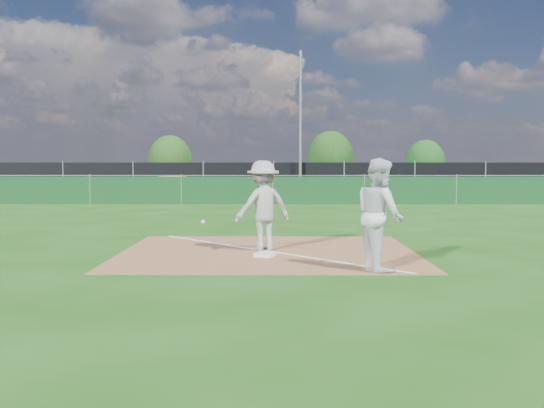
{
  "coord_description": "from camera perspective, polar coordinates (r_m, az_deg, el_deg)",
  "views": [
    {
      "loc": [
        0.18,
        -11.38,
        1.88
      ],
      "look_at": [
        0.08,
        1.0,
        1.0
      ],
      "focal_mm": 40.0,
      "sensor_mm": 36.0,
      "label": 1
    }
  ],
  "objects": [
    {
      "name": "car_right",
      "position": [
        38.49,
        10.34,
        2.29
      ],
      "size": [
        5.36,
        3.2,
        1.46
      ],
      "primitive_type": "imported",
      "rotation": [
        0.0,
        0.0,
        1.33
      ],
      "color": "black",
      "rests_on": "parking_lot"
    },
    {
      "name": "play_at_first",
      "position": [
        12.58,
        -0.85,
        -0.16
      ],
      "size": [
        1.94,
        1.15,
        1.87
      ],
      "color": "#B0AFB2",
      "rests_on": "infield_dirt"
    },
    {
      "name": "black_fence",
      "position": [
        34.39,
        0.16,
        2.43
      ],
      "size": [
        46.0,
        0.04,
        1.8
      ],
      "primitive_type": "cube",
      "color": "black",
      "rests_on": "ground"
    },
    {
      "name": "tree_right",
      "position": [
        46.17,
        14.22,
        3.81
      ],
      "size": [
        2.91,
        2.91,
        3.46
      ],
      "color": "#382316",
      "rests_on": "ground"
    },
    {
      "name": "car_left",
      "position": [
        39.65,
        -8.82,
        2.28
      ],
      "size": [
        4.2,
        2.37,
        1.35
      ],
      "primitive_type": "imported",
      "rotation": [
        0.0,
        0.0,
        1.78
      ],
      "color": "#B7B9C0",
      "rests_on": "parking_lot"
    },
    {
      "name": "green_fence",
      "position": [
        26.41,
        0.07,
        1.28
      ],
      "size": [
        44.0,
        0.05,
        1.2
      ],
      "primitive_type": "cube",
      "color": "#0F3A19",
      "rests_on": "ground"
    },
    {
      "name": "runner",
      "position": [
        10.54,
        10.1,
        -0.97
      ],
      "size": [
        0.95,
        1.09,
        1.93
      ],
      "primitive_type": "imported",
      "rotation": [
        0.0,
        0.0,
        1.83
      ],
      "color": "white",
      "rests_on": "ground"
    },
    {
      "name": "ground",
      "position": [
        21.46,
        -0.02,
        -0.96
      ],
      "size": [
        90.0,
        90.0,
        0.0
      ],
      "primitive_type": "plane",
      "color": "#184E10",
      "rests_on": "ground"
    },
    {
      "name": "first_base",
      "position": [
        11.87,
        -0.66,
        -4.77
      ],
      "size": [
        0.45,
        0.45,
        0.08
      ],
      "primitive_type": "cube",
      "rotation": [
        0.0,
        0.0,
        -0.32
      ],
      "color": "white",
      "rests_on": "infield_dirt"
    },
    {
      "name": "car_mid",
      "position": [
        38.12,
        1.63,
        2.41
      ],
      "size": [
        4.74,
        1.84,
        1.54
      ],
      "primitive_type": "imported",
      "rotation": [
        0.0,
        0.0,
        1.53
      ],
      "color": "black",
      "rests_on": "parking_lot"
    },
    {
      "name": "foul_line",
      "position": [
        12.52,
        -0.38,
        -4.46
      ],
      "size": [
        5.01,
        5.01,
        0.01
      ],
      "primitive_type": "cube",
      "rotation": [
        0.0,
        0.0,
        0.79
      ],
      "color": "white",
      "rests_on": "infield_dirt"
    },
    {
      "name": "infield_dirt",
      "position": [
        12.52,
        -0.38,
        -4.52
      ],
      "size": [
        6.0,
        5.0,
        0.02
      ],
      "primitive_type": "cube",
      "color": "brown",
      "rests_on": "ground"
    },
    {
      "name": "tree_left",
      "position": [
        44.86,
        -9.57,
        4.08
      ],
      "size": [
        3.17,
        3.17,
        3.76
      ],
      "color": "#382316",
      "rests_on": "ground"
    },
    {
      "name": "parking_lot",
      "position": [
        39.43,
        0.2,
        1.34
      ],
      "size": [
        46.0,
        9.0,
        0.01
      ],
      "primitive_type": "cube",
      "color": "black",
      "rests_on": "ground"
    },
    {
      "name": "dirt_mound",
      "position": [
        30.35,
        -9.37,
        1.56
      ],
      "size": [
        3.38,
        2.6,
        1.17
      ],
      "primitive_type": "ellipsoid",
      "color": "olive",
      "rests_on": "ground"
    },
    {
      "name": "tree_mid",
      "position": [
        46.28,
        5.52,
        4.37
      ],
      "size": [
        3.52,
        3.52,
        4.17
      ],
      "color": "#382316",
      "rests_on": "ground"
    },
    {
      "name": "light_pole",
      "position": [
        34.17,
        2.7,
        7.61
      ],
      "size": [
        0.16,
        0.16,
        8.0
      ],
      "primitive_type": "cylinder",
      "color": "slate",
      "rests_on": "ground"
    }
  ]
}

